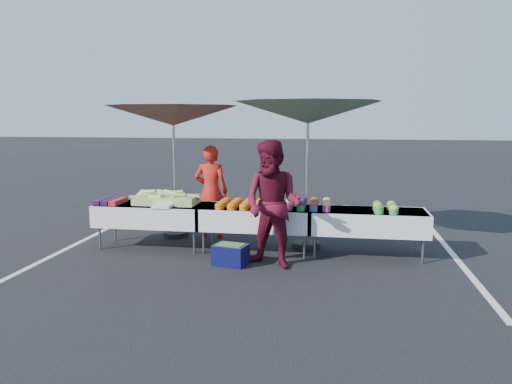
# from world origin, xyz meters

# --- Properties ---
(ground) EXTENTS (80.00, 80.00, 0.00)m
(ground) POSITION_xyz_m (0.00, 0.00, 0.00)
(ground) COLOR black
(stripe_left) EXTENTS (0.10, 5.00, 0.00)m
(stripe_left) POSITION_xyz_m (-3.20, 0.00, 0.00)
(stripe_left) COLOR silver
(stripe_left) RESTS_ON ground
(stripe_right) EXTENTS (0.10, 5.00, 0.00)m
(stripe_right) POSITION_xyz_m (3.20, 0.00, 0.00)
(stripe_right) COLOR silver
(stripe_right) RESTS_ON ground
(table_left) EXTENTS (1.86, 0.81, 0.75)m
(table_left) POSITION_xyz_m (-1.80, 0.00, 0.58)
(table_left) COLOR white
(table_left) RESTS_ON ground
(table_center) EXTENTS (1.86, 0.81, 0.75)m
(table_center) POSITION_xyz_m (0.00, 0.00, 0.58)
(table_center) COLOR white
(table_center) RESTS_ON ground
(table_right) EXTENTS (1.86, 0.81, 0.75)m
(table_right) POSITION_xyz_m (1.80, 0.00, 0.58)
(table_right) COLOR white
(table_right) RESTS_ON ground
(berry_punnets) EXTENTS (0.40, 0.54, 0.08)m
(berry_punnets) POSITION_xyz_m (-2.51, -0.06, 0.79)
(berry_punnets) COLOR black
(berry_punnets) RESTS_ON table_left
(corn_pile) EXTENTS (1.16, 0.57, 0.26)m
(corn_pile) POSITION_xyz_m (-1.56, 0.04, 0.84)
(corn_pile) COLOR #9DC364
(corn_pile) RESTS_ON table_left
(plastic_bags) EXTENTS (0.30, 0.25, 0.05)m
(plastic_bags) POSITION_xyz_m (-1.50, -0.30, 0.78)
(plastic_bags) COLOR white
(plastic_bags) RESTS_ON table_left
(carrot_bowls) EXTENTS (0.75, 0.69, 0.11)m
(carrot_bowls) POSITION_xyz_m (-0.25, -0.01, 0.80)
(carrot_bowls) COLOR #C46715
(carrot_bowls) RESTS_ON table_center
(potato_cups) EXTENTS (0.94, 0.58, 0.16)m
(potato_cups) POSITION_xyz_m (0.75, 0.00, 0.83)
(potato_cups) COLOR blue
(potato_cups) RESTS_ON table_right
(bean_baskets) EXTENTS (0.36, 0.50, 0.15)m
(bean_baskets) POSITION_xyz_m (2.06, -0.10, 0.82)
(bean_baskets) COLOR #249145
(bean_baskets) RESTS_ON table_right
(vendor) EXTENTS (0.63, 0.42, 1.71)m
(vendor) POSITION_xyz_m (-0.98, 0.86, 0.85)
(vendor) COLOR red
(vendor) RESTS_ON ground
(customer) EXTENTS (1.10, 0.98, 1.89)m
(customer) POSITION_xyz_m (0.38, -0.80, 0.95)
(customer) COLOR #570D1F
(customer) RESTS_ON ground
(umbrella_left) EXTENTS (3.13, 3.13, 2.45)m
(umbrella_left) POSITION_xyz_m (-1.65, 0.80, 2.22)
(umbrella_left) COLOR black
(umbrella_left) RESTS_ON ground
(umbrella_right) EXTENTS (2.78, 2.78, 2.51)m
(umbrella_right) POSITION_xyz_m (0.81, 0.40, 2.27)
(umbrella_right) COLOR black
(umbrella_right) RESTS_ON ground
(storage_bin) EXTENTS (0.56, 0.46, 0.32)m
(storage_bin) POSITION_xyz_m (-0.26, -0.80, 0.16)
(storage_bin) COLOR #0C0D3F
(storage_bin) RESTS_ON ground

